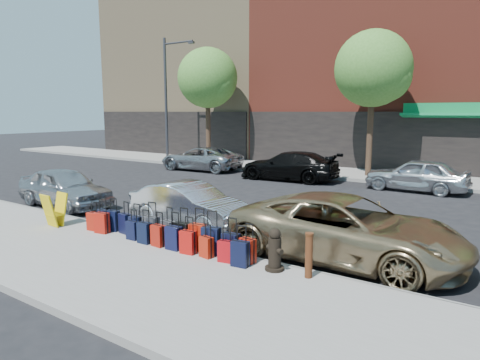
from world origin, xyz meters
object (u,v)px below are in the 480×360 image
Objects in this scene: streetlight at (168,92)px; tree_center at (376,71)px; fire_hydrant at (275,251)px; car_near_2 at (346,229)px; car_far_0 at (201,158)px; tree_left at (209,80)px; car_near_0 at (65,187)px; suitcase_front_5 at (168,232)px; car_far_1 at (289,166)px; bollard at (309,255)px; car_near_1 at (189,205)px; display_rack at (55,210)px; car_far_2 at (417,175)px.

tree_center is at bearing 2.98° from streetlight.
car_near_2 is (0.85, 1.79, 0.19)m from fire_hydrant.
car_far_0 reaches higher than fire_hydrant.
tree_left reaches higher than car_near_0.
car_far_1 is (-2.61, 11.39, 0.29)m from suitcase_front_5.
car_near_1 is at bearing 157.13° from bollard.
bollard is (0.76, 0.02, 0.06)m from fire_hydrant.
car_far_1 is (1.20, 12.03, 0.11)m from display_rack.
bollard is at bearing -39.30° from streetlight.
suitcase_front_5 is 0.18× the size of car_far_1.
display_rack reaches higher than suitcase_front_5.
car_far_1 is (-1.61, 9.43, 0.07)m from car_near_1.
car_near_1 reaches higher than bollard.
streetlight is at bearing 47.58° from car_near_1.
fire_hydrant is at bearing -40.66° from streetlight.
tree_left is at bearing 133.76° from bollard.
car_near_2 is at bearing -91.20° from car_near_1.
tree_left is at bearing 153.69° from fire_hydrant.
suitcase_front_5 is at bearing -160.51° from fire_hydrant.
car_near_1 is 10.74m from car_far_2.
car_near_0 is at bearing -25.18° from car_far_1.
streetlight is 17.07m from car_near_1.
tree_left is 19.31m from car_near_2.
car_far_1 is 5.98m from car_far_2.
streetlight is 21.42m from fire_hydrant.
car_near_0 is 10.61m from car_far_0.
tree_left reaches higher than car_far_1.
display_rack is at bearing -9.73° from car_far_1.
bollard is (16.71, -13.68, -4.04)m from streetlight.
fire_hydrant is 11.90m from car_far_2.
car_near_0 is at bearing 97.49° from car_near_1.
car_near_2 reaches higher than car_near_0.
tree_left reaches higher than suitcase_front_5.
fire_hydrant is (13.01, -14.40, -4.85)m from tree_left.
suitcase_front_5 is at bearing 12.93° from display_rack.
car_near_2 reaches higher than bollard.
display_rack is 14.35m from car_far_2.
car_far_0 is at bearing -63.27° from tree_left.
car_far_2 reaches higher than car_near_1.
display_rack reaches higher than bollard.
car_far_1 reaches higher than display_rack.
fire_hydrant is 0.76m from bollard.
suitcase_front_5 is at bearing -92.43° from tree_center.
car_near_1 is 0.80× the size of car_far_0.
car_far_1 is at bearing -12.13° from streetlight.
car_near_0 is (3.44, -12.84, -4.71)m from tree_left.
streetlight reaches higher than car_near_1.
car_near_2 is at bearing -42.28° from tree_left.
suitcase_front_5 is 0.22× the size of car_far_2.
tree_left is 1.35× the size of car_near_2.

